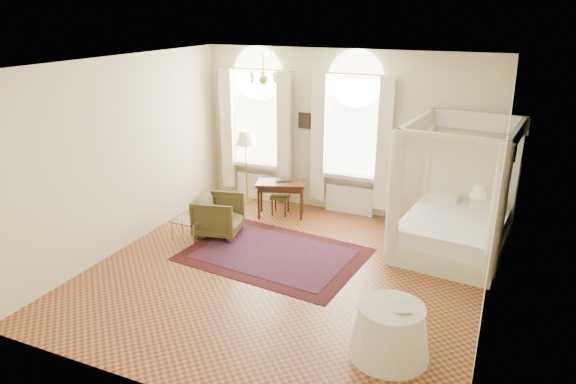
% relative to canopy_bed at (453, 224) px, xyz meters
% --- Properties ---
extents(ground, '(6.00, 6.00, 0.00)m').
position_rel_canopy_bed_xyz_m(ground, '(-2.36, -1.86, -0.52)').
color(ground, '#96552B').
rests_on(ground, ground).
extents(room_walls, '(6.00, 6.00, 6.00)m').
position_rel_canopy_bed_xyz_m(room_walls, '(-2.36, -1.86, 1.46)').
color(room_walls, beige).
rests_on(room_walls, ground).
extents(window_left, '(1.62, 0.27, 3.29)m').
position_rel_canopy_bed_xyz_m(window_left, '(-4.26, 1.02, 0.97)').
color(window_left, white).
rests_on(window_left, room_walls).
extents(window_right, '(1.62, 0.27, 3.29)m').
position_rel_canopy_bed_xyz_m(window_right, '(-2.16, 1.02, 0.97)').
color(window_right, white).
rests_on(window_right, room_walls).
extents(chandelier, '(0.51, 0.45, 0.50)m').
position_rel_canopy_bed_xyz_m(chandelier, '(-3.26, -0.66, 2.38)').
color(chandelier, gold).
rests_on(chandelier, room_walls).
extents(wall_pictures, '(2.54, 0.03, 0.39)m').
position_rel_canopy_bed_xyz_m(wall_pictures, '(-2.28, 1.11, 1.37)').
color(wall_pictures, black).
rests_on(wall_pictures, room_walls).
extents(canopy_bed, '(1.96, 2.30, 2.30)m').
position_rel_canopy_bed_xyz_m(canopy_bed, '(0.00, 0.00, 0.00)').
color(canopy_bed, beige).
rests_on(canopy_bed, ground).
extents(nightstand, '(0.49, 0.47, 0.54)m').
position_rel_canopy_bed_xyz_m(nightstand, '(0.34, 0.84, -0.25)').
color(nightstand, '#3A1C0F').
rests_on(nightstand, ground).
extents(nightstand_lamp, '(0.30, 0.30, 0.44)m').
position_rel_canopy_bed_xyz_m(nightstand_lamp, '(0.30, 0.92, 0.31)').
color(nightstand_lamp, gold).
rests_on(nightstand_lamp, nightstand).
extents(writing_desk, '(1.08, 0.79, 0.73)m').
position_rel_canopy_bed_xyz_m(writing_desk, '(-3.40, 0.34, 0.10)').
color(writing_desk, '#3A1C0F').
rests_on(writing_desk, ground).
extents(laptop, '(0.40, 0.34, 0.03)m').
position_rel_canopy_bed_xyz_m(laptop, '(-3.39, 0.45, 0.22)').
color(laptop, black).
rests_on(laptop, writing_desk).
extents(stool, '(0.43, 0.43, 0.42)m').
position_rel_canopy_bed_xyz_m(stool, '(-3.46, 0.43, -0.17)').
color(stool, '#4F4022').
rests_on(stool, ground).
extents(armchair, '(0.97, 0.95, 0.75)m').
position_rel_canopy_bed_xyz_m(armchair, '(-4.10, -0.94, -0.15)').
color(armchair, '#413B1C').
rests_on(armchair, ground).
extents(coffee_table, '(0.56, 0.40, 0.38)m').
position_rel_canopy_bed_xyz_m(coffee_table, '(-4.50, -1.38, -0.18)').
color(coffee_table, silver).
rests_on(coffee_table, ground).
extents(floor_lamp, '(0.40, 0.40, 1.57)m').
position_rel_canopy_bed_xyz_m(floor_lamp, '(-4.45, 0.84, 0.82)').
color(floor_lamp, gold).
rests_on(floor_lamp, ground).
extents(oriental_rug, '(3.17, 2.43, 0.01)m').
position_rel_canopy_bed_xyz_m(oriental_rug, '(-2.78, -1.32, -0.52)').
color(oriental_rug, '#410F10').
rests_on(oriental_rug, ground).
extents(side_table, '(0.99, 0.99, 0.67)m').
position_rel_canopy_bed_xyz_m(side_table, '(-0.35, -3.23, -0.19)').
color(side_table, '#EEE9CF').
rests_on(side_table, ground).
extents(book, '(0.29, 0.34, 0.03)m').
position_rel_canopy_bed_xyz_m(book, '(-0.34, -3.24, 0.17)').
color(book, black).
rests_on(book, side_table).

